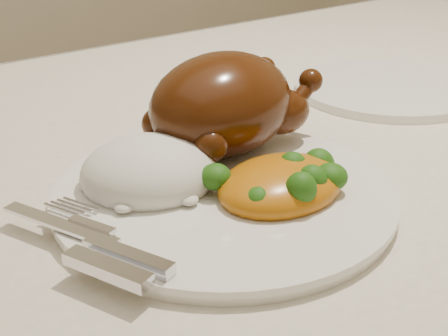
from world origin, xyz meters
TOP-DOWN VIEW (x-y plane):
  - dining_table at (0.00, 0.00)m, footprint 1.60×0.90m
  - tablecloth at (0.00, 0.00)m, footprint 1.73×1.03m
  - dinner_plate at (-0.11, -0.03)m, footprint 0.37×0.37m
  - side_plate at (0.24, 0.08)m, footprint 0.26×0.26m
  - roast_chicken at (-0.05, 0.03)m, footprint 0.20×0.14m
  - rice_mound at (-0.15, 0.01)m, footprint 0.15×0.15m
  - mac_and_cheese at (-0.07, -0.07)m, footprint 0.12×0.10m
  - cutlery at (-0.24, -0.06)m, footprint 0.06×0.17m

SIDE VIEW (x-z plane):
  - dining_table at x=0.00m, z-range 0.29..1.05m
  - tablecloth at x=0.00m, z-range 0.65..0.83m
  - side_plate at x=0.24m, z-range 0.77..0.78m
  - dinner_plate at x=-0.11m, z-range 0.77..0.78m
  - cutlery at x=-0.24m, z-range 0.78..0.79m
  - mac_and_cheese at x=-0.07m, z-range 0.77..0.81m
  - rice_mound at x=-0.15m, z-range 0.76..0.82m
  - roast_chicken at x=-0.05m, z-range 0.78..0.88m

